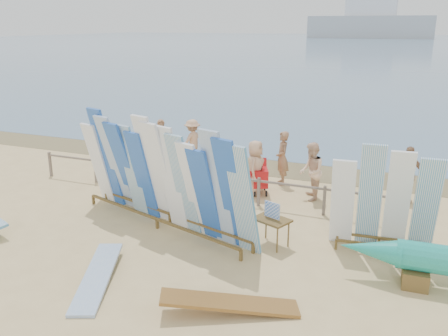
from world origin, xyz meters
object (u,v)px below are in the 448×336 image
at_px(flat_board_a, 98,282).
at_px(beach_chair_left, 241,189).
at_px(stroller, 260,180).
at_px(beachgoer_4, 172,159).
at_px(beachgoer_3, 192,141).
at_px(beachgoer_6, 255,168).
at_px(beachgoer_2, 121,158).
at_px(vendor_table, 272,231).
at_px(beach_chair_right, 214,184).
at_px(beachgoer_8, 311,171).
at_px(beachgoer_1, 162,142).
at_px(beachgoer_10, 407,174).
at_px(beachgoer_7, 282,158).
at_px(flat_board_c, 230,312).
at_px(side_surfboard_rack, 384,203).
at_px(main_surfboard_rack, 162,178).

distance_m(flat_board_a, beach_chair_left, 6.26).
relative_size(stroller, beachgoer_4, 0.65).
bearing_deg(beachgoer_3, flat_board_a, 37.08).
xyz_separation_m(stroller, beachgoer_3, (-3.65, 2.53, 0.42)).
relative_size(beachgoer_6, beachgoer_4, 1.04).
bearing_deg(beachgoer_4, beachgoer_2, -149.62).
bearing_deg(vendor_table, beach_chair_right, 155.02).
relative_size(flat_board_a, beachgoer_8, 1.46).
bearing_deg(vendor_table, beachgoer_1, 161.02).
distance_m(beach_chair_left, beachgoer_10, 5.19).
bearing_deg(stroller, beach_chair_left, -155.32).
distance_m(beachgoer_7, beachgoer_6, 1.44).
relative_size(beach_chair_left, beachgoer_6, 0.46).
bearing_deg(flat_board_c, beachgoer_7, -15.93).
xyz_separation_m(vendor_table, beachgoer_8, (0.21, 3.63, 0.54)).
bearing_deg(flat_board_a, beachgoer_6, 55.48).
relative_size(flat_board_a, stroller, 2.41).
xyz_separation_m(beach_chair_left, beachgoer_2, (-4.57, 0.03, 0.57)).
relative_size(flat_board_c, beachgoer_1, 1.49).
height_order(beachgoer_3, beachgoer_2, beachgoer_3).
relative_size(beachgoer_10, beachgoer_8, 0.97).
height_order(stroller, beachgoer_7, beachgoer_7).
bearing_deg(beach_chair_left, side_surfboard_rack, -15.70).
relative_size(flat_board_c, beach_chair_left, 3.24).
distance_m(beachgoer_3, beachgoer_10, 8.26).
relative_size(flat_board_a, beachgoer_1, 1.49).
relative_size(flat_board_c, stroller, 2.41).
height_order(flat_board_c, beachgoer_2, beachgoer_2).
xyz_separation_m(vendor_table, beachgoer_2, (-6.48, 3.08, 0.43)).
relative_size(beach_chair_left, beachgoer_7, 0.45).
relative_size(beach_chair_left, beachgoer_1, 0.46).
distance_m(beachgoer_8, beachgoer_4, 4.85).
bearing_deg(beachgoer_2, beach_chair_right, 79.45).
bearing_deg(side_surfboard_rack, beachgoer_4, 154.34).
relative_size(side_surfboard_rack, beachgoer_3, 1.59).
bearing_deg(beachgoer_7, stroller, -44.54).
distance_m(vendor_table, beachgoer_3, 7.95).
height_order(vendor_table, beachgoer_1, beachgoer_1).
distance_m(beach_chair_right, beachgoer_6, 1.52).
distance_m(stroller, beachgoer_1, 4.95).
relative_size(stroller, beachgoer_3, 0.64).
bearing_deg(vendor_table, flat_board_a, -111.70).
bearing_deg(stroller, vendor_table, -90.55).
bearing_deg(beachgoer_2, side_surfboard_rack, 63.38).
distance_m(stroller, beachgoer_3, 4.46).
height_order(beach_chair_left, beachgoer_10, beachgoer_10).
bearing_deg(flat_board_a, side_surfboard_rack, 12.12).
bearing_deg(beachgoer_4, stroller, 20.00).
xyz_separation_m(main_surfboard_rack, beach_chair_left, (1.19, 3.00, -1.15)).
xyz_separation_m(side_surfboard_rack, beachgoer_10, (0.44, 3.83, -0.36)).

